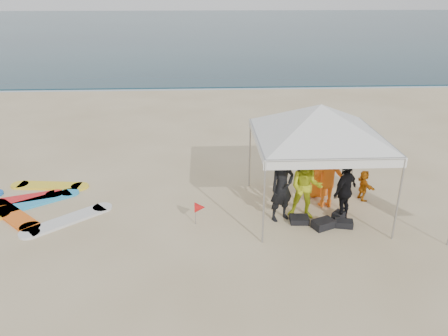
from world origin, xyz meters
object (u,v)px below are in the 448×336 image
person_black_b (345,191)px  marker_pennant (200,207)px  person_black_a (282,187)px  person_orange_b (319,173)px  person_seated (364,185)px  person_yellow (306,187)px  surfboard_spread (1,206)px  person_orange_a (327,176)px  canopy_tent (321,105)px

person_black_b → marker_pennant: 3.89m
person_black_a → person_orange_b: person_black_a is taller
person_black_a → marker_pennant: (-2.19, -0.17, -0.45)m
person_seated → person_yellow: bearing=107.1°
marker_pennant → person_yellow: bearing=4.9°
person_yellow → person_black_b: size_ratio=1.09×
marker_pennant → surfboard_spread: size_ratio=0.10×
person_orange_a → surfboard_spread: (-9.32, 0.34, -0.89)m
person_orange_a → person_orange_b: person_orange_a is taller
person_seated → canopy_tent: bearing=99.5°
person_yellow → person_orange_b: (0.69, 1.24, -0.13)m
canopy_tent → surfboard_spread: (-8.91, 0.58, -3.02)m
person_yellow → person_seated: bearing=40.4°
person_orange_a → marker_pennant: 3.73m
person_black_b → person_orange_b: 1.41m
surfboard_spread → person_black_b: bearing=-6.7°
person_orange_a → person_black_b: (0.28, -0.78, -0.09)m
person_black_a → marker_pennant: bearing=159.5°
surfboard_spread → person_yellow: bearing=-6.7°
person_orange_a → person_seated: 1.34m
person_orange_a → marker_pennant: bearing=10.6°
person_black_a → person_orange_a: 1.59m
person_orange_a → person_seated: size_ratio=1.99×
person_orange_a → canopy_tent: size_ratio=0.40×
person_orange_b → marker_pennant: bearing=24.1°
person_yellow → person_orange_b: 1.42m
person_orange_a → person_orange_b: bearing=-87.2°
person_yellow → marker_pennant: bearing=-160.8°
marker_pennant → person_orange_a: bearing=14.0°
person_yellow → person_seated: person_yellow is taller
person_orange_b → marker_pennant: size_ratio=2.45×
person_black_b → person_seated: 1.48m
person_black_a → marker_pennant: person_black_a is taller
person_yellow → marker_pennant: 2.89m
person_yellow → canopy_tent: 2.21m
person_black_b → person_orange_b: size_ratio=1.07×
person_orange_b → person_black_a: bearing=45.6°
marker_pennant → person_black_a: bearing=4.5°
person_black_b → person_yellow: bearing=-47.7°
person_yellow → person_orange_a: (0.75, 0.66, 0.01)m
person_seated → person_orange_a: bearing=95.3°
person_orange_b → canopy_tent: size_ratio=0.34×
person_orange_a → person_black_a: bearing=23.9°
person_seated → person_black_b: bearing=130.2°
person_yellow → person_orange_a: bearing=55.3°
person_orange_a → surfboard_spread: size_ratio=0.30×
person_orange_b → marker_pennant: (-3.53, -1.48, -0.29)m
person_orange_a → person_black_b: bearing=106.4°
person_seated → canopy_tent: size_ratio=0.20×
person_orange_a → person_orange_b: 0.60m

